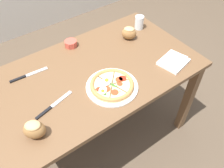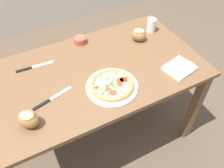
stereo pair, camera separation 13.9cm
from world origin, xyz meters
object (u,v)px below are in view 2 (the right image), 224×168
object	(u,v)px
napkin_folded	(180,67)
bread_piece_near	(139,35)
pizza	(112,85)
water_glass	(151,26)
bread_piece_mid	(28,119)
dining_table	(95,82)
knife_spare	(52,98)
ramekin_bowl	(80,40)
knife_main	(34,67)

from	to	relation	value
napkin_folded	bread_piece_near	distance (m)	0.39
pizza	water_glass	xyz separation A→B (m)	(0.54, 0.38, 0.03)
napkin_folded	bread_piece_mid	distance (m)	0.96
dining_table	knife_spare	size ratio (longest dim) A/B	5.69
napkin_folded	knife_spare	size ratio (longest dim) A/B	0.83
ramekin_bowl	bread_piece_mid	bearing A→B (deg)	-132.95
dining_table	knife_spare	bearing A→B (deg)	-161.42
napkin_folded	pizza	bearing A→B (deg)	172.48
bread_piece_mid	water_glass	size ratio (longest dim) A/B	1.37
knife_main	water_glass	distance (m)	0.90
pizza	water_glass	size ratio (longest dim) A/B	3.06
napkin_folded	knife_spare	xyz separation A→B (m)	(-0.80, 0.14, -0.01)
bread_piece_near	knife_spare	bearing A→B (deg)	-161.53
ramekin_bowl	water_glass	world-z (taller)	water_glass
dining_table	bread_piece_mid	distance (m)	0.54
pizza	napkin_folded	world-z (taller)	pizza
bread_piece_mid	bread_piece_near	bearing A→B (deg)	22.31
knife_spare	water_glass	world-z (taller)	water_glass
ramekin_bowl	napkin_folded	size ratio (longest dim) A/B	0.44
dining_table	water_glass	size ratio (longest dim) A/B	13.98
knife_main	ramekin_bowl	bearing A→B (deg)	19.88
napkin_folded	knife_spare	world-z (taller)	napkin_folded
water_glass	bread_piece_near	bearing A→B (deg)	-158.15
pizza	bread_piece_mid	world-z (taller)	bread_piece_mid
dining_table	pizza	world-z (taller)	pizza
knife_main	knife_spare	xyz separation A→B (m)	(0.02, -0.31, -0.00)
bread_piece_mid	knife_spare	world-z (taller)	bread_piece_mid
bread_piece_mid	knife_main	distance (m)	0.45
napkin_folded	water_glass	xyz separation A→B (m)	(0.08, 0.44, 0.03)
bread_piece_near	pizza	bearing A→B (deg)	-140.19
knife_main	napkin_folded	bearing A→B (deg)	-24.98
bread_piece_near	knife_spare	xyz separation A→B (m)	(-0.73, -0.24, -0.05)
napkin_folded	knife_spare	bearing A→B (deg)	170.07
bread_piece_mid	knife_main	bearing A→B (deg)	72.60
dining_table	knife_spare	distance (m)	0.34
ramekin_bowl	knife_main	world-z (taller)	ramekin_bowl
water_glass	bread_piece_mid	bearing A→B (deg)	-157.75
knife_spare	bread_piece_mid	bearing A→B (deg)	-156.57
ramekin_bowl	pizza	bearing A→B (deg)	-90.00
ramekin_bowl	napkin_folded	bearing A→B (deg)	-50.47
pizza	knife_spare	bearing A→B (deg)	166.90
bread_piece_near	napkin_folded	bearing A→B (deg)	-79.75
bread_piece_near	bread_piece_mid	bearing A→B (deg)	-157.69
bread_piece_mid	water_glass	distance (m)	1.12
pizza	ramekin_bowl	world-z (taller)	pizza
knife_main	water_glass	size ratio (longest dim) A/B	2.39
pizza	bread_piece_mid	xyz separation A→B (m)	(-0.50, -0.04, 0.03)
knife_spare	bread_piece_near	bearing A→B (deg)	4.30
napkin_folded	water_glass	world-z (taller)	water_glass
water_glass	knife_main	bearing A→B (deg)	179.56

